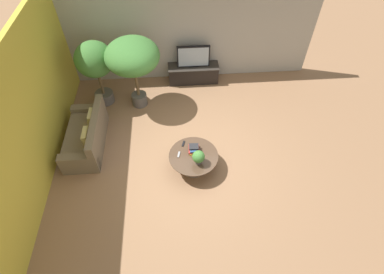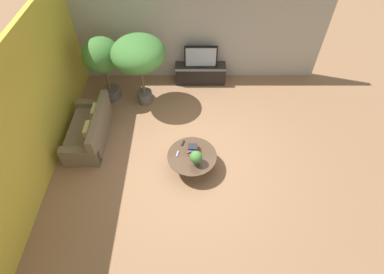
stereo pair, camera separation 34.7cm
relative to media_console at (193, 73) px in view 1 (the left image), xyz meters
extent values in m
plane|color=#8C6647|center=(-0.25, -2.94, -0.27)|extent=(24.00, 24.00, 0.00)
cube|color=#A39E93|center=(-0.25, 0.32, 1.23)|extent=(7.40, 0.12, 3.00)
cube|color=gold|center=(-3.51, -2.74, 1.23)|extent=(0.12, 7.40, 3.00)
cube|color=black|center=(0.00, 0.00, -0.01)|extent=(1.46, 0.48, 0.53)
cube|color=#2D2823|center=(0.00, 0.00, 0.24)|extent=(1.48, 0.50, 0.02)
cube|color=black|center=(0.00, 0.00, 0.58)|extent=(0.93, 0.08, 0.65)
cube|color=#99A8B7|center=(0.00, -0.04, 0.58)|extent=(0.86, 0.00, 0.59)
cube|color=black|center=(0.00, 0.00, 0.27)|extent=(0.28, 0.13, 0.02)
cylinder|color=#756656|center=(-0.25, -3.24, -0.26)|extent=(0.61, 0.61, 0.02)
cylinder|color=#756656|center=(-0.25, -3.24, -0.06)|extent=(0.10, 0.10, 0.42)
cylinder|color=#4C3828|center=(-0.25, -3.24, 0.15)|extent=(1.11, 1.11, 0.02)
cube|color=brown|center=(-2.81, -2.35, -0.06)|extent=(0.84, 1.81, 0.42)
cube|color=brown|center=(-2.47, -2.35, 0.36)|extent=(0.16, 1.81, 0.42)
cube|color=brown|center=(-2.81, -1.55, 0.00)|extent=(0.84, 0.20, 0.54)
cube|color=brown|center=(-2.81, -3.15, 0.00)|extent=(0.84, 0.20, 0.54)
cube|color=tan|center=(-2.63, -2.05, 0.32)|extent=(0.17, 0.39, 0.37)
cube|color=tan|center=(-2.63, -2.65, 0.32)|extent=(0.16, 0.39, 0.36)
cylinder|color=#514C47|center=(-2.55, -0.75, -0.12)|extent=(0.50, 0.50, 0.30)
cylinder|color=brown|center=(-2.55, -0.75, 0.34)|extent=(0.08, 0.08, 0.63)
ellipsoid|color=#3D7533|center=(-2.55, -0.75, 1.11)|extent=(0.97, 0.97, 0.90)
cylinder|color=#514C47|center=(-1.57, -0.94, -0.10)|extent=(0.41, 0.41, 0.34)
cylinder|color=brown|center=(-1.57, -0.94, 0.47)|extent=(0.08, 0.08, 0.79)
ellipsoid|color=#3D7533|center=(-1.57, -0.94, 1.28)|extent=(1.35, 1.35, 0.84)
cylinder|color=#514C47|center=(-0.16, -3.45, 0.21)|extent=(0.13, 0.13, 0.10)
sphere|color=#3D7533|center=(-0.16, -3.45, 0.38)|extent=(0.27, 0.27, 0.27)
cube|color=gold|center=(-0.24, -3.11, 0.18)|extent=(0.22, 0.31, 0.03)
cube|color=#A32823|center=(-0.23, -3.10, 0.21)|extent=(0.25, 0.28, 0.04)
cube|color=#2D4C84|center=(-0.25, -3.11, 0.25)|extent=(0.17, 0.23, 0.04)
cube|color=#232326|center=(-0.23, -3.09, 0.29)|extent=(0.22, 0.18, 0.04)
cube|color=black|center=(-0.46, -2.88, 0.17)|extent=(0.09, 0.16, 0.02)
cube|color=gray|center=(-0.58, -3.19, 0.17)|extent=(0.08, 0.16, 0.02)
camera|label=1|loc=(-0.60, -7.33, 5.40)|focal=28.00mm
camera|label=2|loc=(-0.25, -7.35, 5.40)|focal=28.00mm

